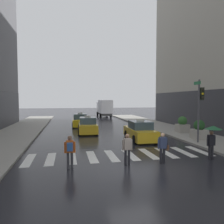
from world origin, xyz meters
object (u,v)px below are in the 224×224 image
taxi_second (88,126)px  taxi_third (80,121)px  box_truck (104,108)px  planter_mid_block (182,125)px  pedestrian_plain_coat (127,147)px  planter_near_corner (199,130)px  pedestrian_with_backpack (70,149)px  pedestrian_with_handbag (163,146)px  traffic_light_pole (200,102)px  taxi_lead (140,132)px  pedestrian_with_umbrella (213,133)px

taxi_second → taxi_third: bearing=94.5°
box_truck → planter_mid_block: (4.17, -22.28, -0.98)m
pedestrian_plain_coat → planter_near_corner: bearing=34.1°
pedestrian_with_backpack → pedestrian_with_handbag: (4.91, -0.05, -0.04)m
planter_near_corner → box_truck: bearing=97.7°
taxi_second → planter_mid_block: 9.65m
pedestrian_with_backpack → planter_mid_block: bearing=38.5°
pedestrian_with_backpack → taxi_second: bearing=80.5°
pedestrian_with_backpack → planter_near_corner: size_ratio=1.03×
traffic_light_pole → pedestrian_with_backpack: bearing=-157.9°
traffic_light_pole → taxi_third: traffic_light_pole is taller
taxi_third → planter_mid_block: size_ratio=2.89×
taxi_lead → pedestrian_plain_coat: 7.17m
pedestrian_with_backpack → pedestrian_with_handbag: same height
taxi_lead → taxi_second: bearing=129.2°
pedestrian_with_backpack → box_truck: bearing=77.2°
taxi_third → pedestrian_with_handbag: size_ratio=2.80×
taxi_third → planter_mid_block: bearing=-39.4°
taxi_third → pedestrian_with_backpack: 17.07m
pedestrian_with_handbag → planter_near_corner: planter_near_corner is taller
pedestrian_with_umbrella → pedestrian_plain_coat: 5.10m
box_truck → taxi_second: bearing=-104.6°
taxi_third → planter_near_corner: bearing=-52.3°
taxi_lead → pedestrian_with_backpack: taxi_lead is taller
taxi_second → taxi_lead: bearing=-50.8°
planter_near_corner → pedestrian_plain_coat: bearing=-145.9°
traffic_light_pole → taxi_lead: (-3.90, 2.54, -2.53)m
pedestrian_with_umbrella → planter_mid_block: 9.49m
pedestrian_with_umbrella → pedestrian_with_backpack: 8.03m
taxi_third → pedestrian_with_backpack: size_ratio=2.80×
traffic_light_pole → pedestrian_with_handbag: bearing=-140.5°
pedestrian_with_handbag → pedestrian_plain_coat: 1.97m
taxi_third → pedestrian_with_handbag: (3.42, -17.05, 0.21)m
taxi_second → pedestrian_with_handbag: taxi_second is taller
pedestrian_with_handbag → planter_mid_block: size_ratio=1.03×
pedestrian_plain_coat → pedestrian_with_handbag: bearing=-1.9°
traffic_light_pole → taxi_second: 11.13m
pedestrian_with_umbrella → planter_mid_block: bearing=70.0°
traffic_light_pole → planter_near_corner: traffic_light_pole is taller
planter_near_corner → pedestrian_with_handbag: bearing=-137.3°
traffic_light_pole → pedestrian_with_umbrella: bearing=-114.7°
taxi_third → pedestrian_with_umbrella: bearing=-68.9°
taxi_second → pedestrian_with_umbrella: 12.91m
traffic_light_pole → taxi_lead: size_ratio=1.05×
taxi_third → taxi_lead: bearing=-67.1°
taxi_third → box_truck: bearing=68.5°
taxi_lead → planter_near_corner: 4.89m
traffic_light_pole → planter_near_corner: (0.79, 1.21, -2.38)m
taxi_third → planter_near_corner: (9.13, -11.79, 0.15)m
taxi_third → pedestrian_plain_coat: size_ratio=2.80×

